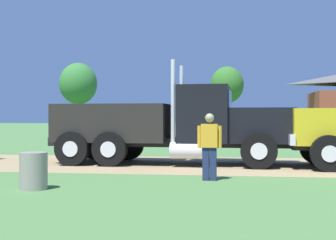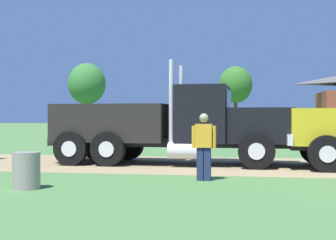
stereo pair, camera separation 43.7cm
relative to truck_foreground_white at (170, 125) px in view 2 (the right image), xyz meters
name	(u,v)px [view 2 (the right image)]	position (x,y,z in m)	size (l,w,h in m)	color
ground_plane	(280,166)	(3.59, -0.13, -1.28)	(200.00, 200.00, 0.00)	#49743B
dirt_track	(280,166)	(3.59, -0.13, -1.28)	(120.00, 5.90, 0.01)	#978059
truck_foreground_white	(170,125)	(0.00, 0.00, 0.00)	(8.22, 2.90, 3.38)	black
visitor_by_barrel	(204,145)	(1.54, -4.03, -0.40)	(0.61, 0.27, 1.66)	gold
steel_barrel	(26,171)	(-2.14, -6.09, -0.88)	(0.60, 0.60, 0.80)	gray
tree_left	(87,84)	(-16.73, 39.30, 4.23)	(4.48, 4.48, 8.00)	#513823
tree_mid	(236,85)	(0.80, 42.11, 4.10)	(3.97, 3.97, 7.60)	#513823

